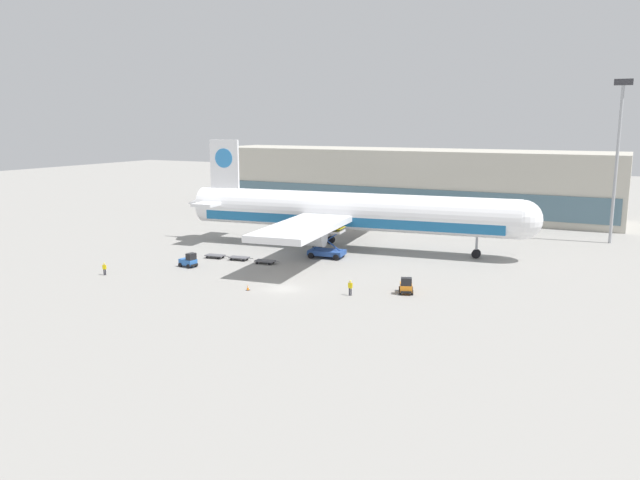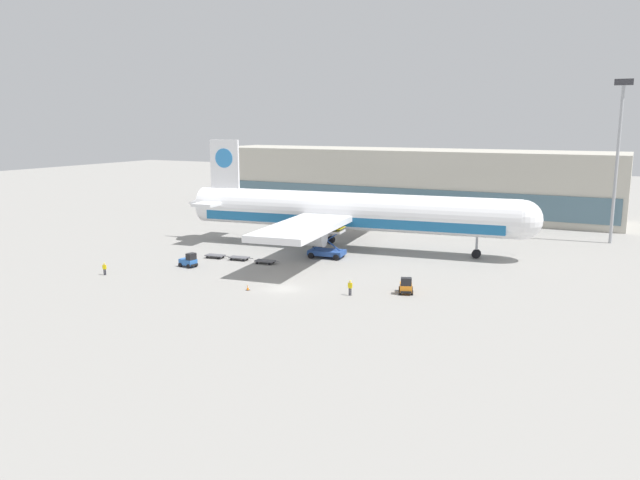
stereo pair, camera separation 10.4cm
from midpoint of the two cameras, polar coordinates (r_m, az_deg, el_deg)
ground_plane at (r=75.51m, az=-3.42°, el=-4.49°), size 400.00×400.00×0.00m
terminal_building at (r=140.89m, az=7.79°, el=5.37°), size 90.00×18.20×14.00m
light_mast at (r=113.01m, az=25.54°, el=7.34°), size 2.80×0.50×26.62m
airplane_main at (r=98.34m, az=2.20°, el=2.54°), size 57.97×48.61×17.00m
scissor_lift_loader at (r=92.40m, az=0.60°, el=-0.51°), size 5.52×3.91×4.62m
baggage_tug_foreground at (r=73.92m, az=7.84°, el=-4.20°), size 2.30×2.77×2.00m
baggage_tug_mid at (r=88.43m, az=-11.94°, el=-1.87°), size 2.61×1.91×2.00m
baggage_dolly_lead at (r=93.56m, az=-9.60°, el=-1.41°), size 3.77×1.82×0.48m
baggage_dolly_second at (r=91.62m, az=-7.43°, el=-1.61°), size 3.77×1.82×0.48m
baggage_dolly_third at (r=88.96m, az=-5.07°, el=-1.93°), size 3.77×1.82×0.48m
ground_crew_near at (r=72.39m, az=2.74°, el=-4.27°), size 0.57×0.23×1.81m
ground_crew_far at (r=86.66m, az=-19.14°, el=-2.43°), size 0.55×0.32×1.66m
traffic_cone_near at (r=75.22m, az=-6.65°, el=-4.33°), size 0.40×0.40×0.70m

